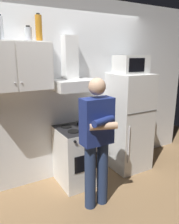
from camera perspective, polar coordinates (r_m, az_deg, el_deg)
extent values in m
plane|color=olive|center=(3.40, 0.00, -19.07)|extent=(7.00, 7.00, 0.00)
cube|color=white|center=(3.41, -5.03, 5.49)|extent=(4.80, 0.10, 2.70)
cube|color=white|center=(2.89, -19.05, 11.10)|extent=(0.90, 0.34, 0.60)
cube|color=white|center=(2.77, -13.69, 11.36)|extent=(0.43, 0.01, 0.58)
sphere|color=#B2B2B7|center=(2.72, -18.79, 7.11)|extent=(0.02, 0.02, 0.02)
sphere|color=#B2B2B7|center=(2.73, -17.14, 7.29)|extent=(0.02, 0.02, 0.02)
cube|color=white|center=(3.36, -2.91, -11.19)|extent=(0.60, 0.60, 0.85)
cube|color=black|center=(3.20, -3.01, -4.22)|extent=(0.59, 0.59, 0.01)
cube|color=black|center=(3.11, -0.31, -12.91)|extent=(0.42, 0.01, 0.24)
cylinder|color=black|center=(3.04, -4.18, -5.04)|extent=(0.16, 0.16, 0.01)
cylinder|color=black|center=(3.15, 0.09, -4.26)|extent=(0.16, 0.16, 0.01)
cylinder|color=black|center=(3.24, -6.02, -3.78)|extent=(0.16, 0.16, 0.01)
cylinder|color=black|center=(3.35, -1.95, -3.09)|extent=(0.16, 0.16, 0.01)
cylinder|color=black|center=(2.87, -3.75, -7.68)|extent=(0.04, 0.02, 0.04)
cylinder|color=black|center=(2.93, -1.45, -7.21)|extent=(0.04, 0.02, 0.04)
cylinder|color=black|center=(2.99, 0.93, -6.71)|extent=(0.04, 0.02, 0.04)
cylinder|color=black|center=(3.06, 3.04, -6.26)|extent=(0.04, 0.02, 0.04)
cube|color=white|center=(3.12, -3.83, 7.00)|extent=(0.60, 0.44, 0.15)
cube|color=white|center=(3.22, -5.07, 13.90)|extent=(0.20, 0.16, 0.60)
cube|color=silver|center=(3.72, 10.20, -2.62)|extent=(0.60, 0.60, 1.60)
cube|color=#4C4C4C|center=(3.44, 13.60, -0.08)|extent=(0.59, 0.01, 0.01)
cylinder|color=silver|center=(3.42, 10.16, -8.45)|extent=(0.02, 0.02, 0.60)
cube|color=silver|center=(3.57, 10.69, 12.02)|extent=(0.48, 0.36, 0.28)
cube|color=black|center=(3.41, 12.20, 11.83)|extent=(0.30, 0.01, 0.20)
cylinder|color=navy|center=(2.84, 0.18, -16.42)|extent=(0.14, 0.14, 0.85)
cylinder|color=navy|center=(2.92, 3.36, -15.49)|extent=(0.14, 0.14, 0.85)
cube|color=navy|center=(2.59, 1.92, -2.42)|extent=(0.38, 0.20, 0.56)
cylinder|color=navy|center=(2.47, 3.63, -2.36)|extent=(0.33, 0.17, 0.08)
cylinder|color=#DBAD89|center=(2.48, 3.61, -3.68)|extent=(0.33, 0.17, 0.08)
sphere|color=#DBAD89|center=(2.50, 2.00, 6.60)|extent=(0.20, 0.20, 0.20)
cylinder|color=#B7BABF|center=(3.13, 0.09, -3.34)|extent=(0.21, 0.21, 0.09)
cylinder|color=black|center=(3.07, -2.00, -3.12)|extent=(0.05, 0.01, 0.01)
cylinder|color=black|center=(3.19, 2.11, -2.41)|extent=(0.05, 0.01, 0.01)
cylinder|color=#B2B5BA|center=(2.97, -15.58, 18.82)|extent=(0.09, 0.09, 0.16)
cylinder|color=black|center=(2.97, -15.70, 20.58)|extent=(0.05, 0.05, 0.02)
cylinder|color=silver|center=(2.92, -22.11, 19.43)|extent=(0.07, 0.07, 0.27)
cylinder|color=#B7721E|center=(3.00, -13.01, 20.36)|extent=(0.08, 0.08, 0.31)
cylinder|color=black|center=(3.02, -13.21, 23.49)|extent=(0.05, 0.05, 0.02)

